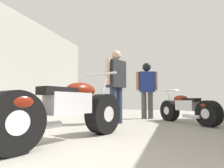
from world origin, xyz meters
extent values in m
plane|color=#9E998E|center=(0.00, 3.03, 0.00)|extent=(14.56, 14.56, 0.00)
cube|color=#A3A099|center=(-2.86, 3.03, 1.40)|extent=(0.08, 6.67, 2.79)
cylinder|color=black|center=(-0.19, 2.36, 0.32)|extent=(0.42, 0.68, 0.64)
cylinder|color=silver|center=(-0.19, 2.36, 0.32)|extent=(0.30, 0.30, 0.24)
cylinder|color=black|center=(-0.64, 0.99, 0.32)|extent=(0.42, 0.68, 0.64)
cylinder|color=silver|center=(-0.64, 0.99, 0.32)|extent=(0.30, 0.30, 0.24)
cube|color=silver|center=(-0.41, 1.67, 0.50)|extent=(0.43, 0.68, 0.28)
ellipsoid|color=maroon|center=(-0.35, 1.88, 0.68)|extent=(0.41, 0.57, 0.22)
cube|color=black|center=(-0.47, 1.50, 0.65)|extent=(0.36, 0.52, 0.10)
ellipsoid|color=maroon|center=(-0.62, 1.04, 0.52)|extent=(0.38, 0.50, 0.24)
cylinder|color=silver|center=(-0.20, 2.32, 0.62)|extent=(0.13, 0.25, 0.58)
cylinder|color=silver|center=(-0.21, 2.29, 0.96)|extent=(0.60, 0.23, 0.04)
cylinder|color=silver|center=(-0.64, 1.43, 0.22)|extent=(0.26, 0.55, 0.09)
cylinder|color=black|center=(0.80, 4.70, 0.27)|extent=(0.50, 0.54, 0.53)
cylinder|color=silver|center=(0.80, 4.70, 0.27)|extent=(0.29, 0.29, 0.20)
cylinder|color=black|center=(1.58, 3.78, 0.27)|extent=(0.50, 0.54, 0.53)
cylinder|color=silver|center=(1.58, 3.78, 0.27)|extent=(0.29, 0.29, 0.20)
cube|color=silver|center=(1.19, 4.24, 0.42)|extent=(0.50, 0.54, 0.23)
ellipsoid|color=maroon|center=(1.07, 4.38, 0.57)|extent=(0.45, 0.47, 0.18)
cube|color=black|center=(1.29, 4.12, 0.54)|extent=(0.40, 0.42, 0.08)
ellipsoid|color=maroon|center=(1.55, 3.81, 0.43)|extent=(0.40, 0.42, 0.20)
cylinder|color=silver|center=(0.82, 4.68, 0.52)|extent=(0.17, 0.19, 0.48)
cylinder|color=silver|center=(0.85, 4.65, 0.80)|extent=(0.42, 0.36, 0.03)
cylinder|color=silver|center=(1.26, 3.97, 0.19)|extent=(0.35, 0.40, 0.08)
cylinder|color=#2D3851|center=(-0.32, 3.79, 0.42)|extent=(0.21, 0.21, 0.83)
cylinder|color=#2D3851|center=(-0.41, 3.60, 0.42)|extent=(0.21, 0.21, 0.83)
cube|color=#2D2D33|center=(-0.37, 3.69, 1.15)|extent=(0.42, 0.52, 0.64)
cylinder|color=beige|center=(-0.25, 3.95, 1.18)|extent=(0.15, 0.15, 0.58)
cylinder|color=beige|center=(-0.49, 3.43, 1.18)|extent=(0.15, 0.15, 0.58)
sphere|color=beige|center=(-0.37, 3.69, 1.61)|extent=(0.23, 0.23, 0.23)
cylinder|color=#4C4C4C|center=(0.26, 5.16, 0.39)|extent=(0.19, 0.19, 0.79)
cylinder|color=#4C4C4C|center=(0.08, 5.09, 0.39)|extent=(0.19, 0.19, 0.79)
cube|color=navy|center=(0.17, 5.12, 1.09)|extent=(0.49, 0.36, 0.60)
cylinder|color=#9E7051|center=(0.42, 5.21, 1.11)|extent=(0.14, 0.14, 0.55)
cylinder|color=#9E7051|center=(-0.09, 5.03, 1.11)|extent=(0.14, 0.14, 0.55)
sphere|color=black|center=(0.17, 5.12, 1.52)|extent=(0.22, 0.22, 0.22)
sphere|color=black|center=(0.17, 5.12, 1.53)|extent=(0.26, 0.26, 0.26)
camera|label=1|loc=(0.88, -0.50, 0.53)|focal=30.00mm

